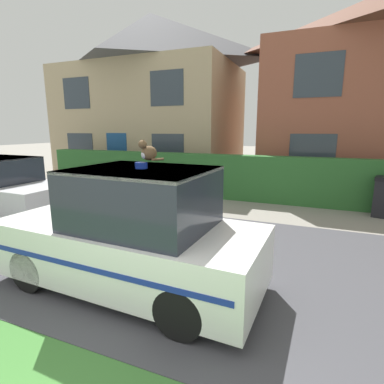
{
  "coord_description": "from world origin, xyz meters",
  "views": [
    {
      "loc": [
        1.73,
        -0.85,
        2.26
      ],
      "look_at": [
        -0.46,
        4.46,
        1.05
      ],
      "focal_mm": 28.0,
      "sensor_mm": 36.0,
      "label": 1
    }
  ],
  "objects_px": {
    "cat": "(148,152)",
    "house_left": "(152,96)",
    "police_car": "(133,235)",
    "neighbour_car_near": "(2,188)",
    "house_right": "(382,92)"
  },
  "relations": [
    {
      "from": "neighbour_car_near",
      "to": "house_left",
      "type": "relative_size",
      "value": 0.47
    },
    {
      "from": "police_car",
      "to": "house_left",
      "type": "distance_m",
      "value": 11.67
    },
    {
      "from": "house_right",
      "to": "house_left",
      "type": "bearing_deg",
      "value": 179.97
    },
    {
      "from": "house_left",
      "to": "neighbour_car_near",
      "type": "bearing_deg",
      "value": -91.43
    },
    {
      "from": "neighbour_car_near",
      "to": "police_car",
      "type": "bearing_deg",
      "value": -18.92
    },
    {
      "from": "police_car",
      "to": "house_left",
      "type": "height_order",
      "value": "house_left"
    },
    {
      "from": "neighbour_car_near",
      "to": "house_right",
      "type": "relative_size",
      "value": 0.46
    },
    {
      "from": "cat",
      "to": "house_right",
      "type": "xyz_separation_m",
      "value": [
        4.25,
        9.72,
        1.64
      ]
    },
    {
      "from": "cat",
      "to": "house_right",
      "type": "height_order",
      "value": "house_right"
    },
    {
      "from": "house_right",
      "to": "cat",
      "type": "bearing_deg",
      "value": -113.61
    },
    {
      "from": "cat",
      "to": "neighbour_car_near",
      "type": "bearing_deg",
      "value": -80.37
    },
    {
      "from": "police_car",
      "to": "neighbour_car_near",
      "type": "height_order",
      "value": "police_car"
    },
    {
      "from": "cat",
      "to": "house_left",
      "type": "relative_size",
      "value": 0.04
    },
    {
      "from": "police_car",
      "to": "house_right",
      "type": "distance_m",
      "value": 11.23
    },
    {
      "from": "cat",
      "to": "house_right",
      "type": "bearing_deg",
      "value": -176.33
    }
  ]
}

